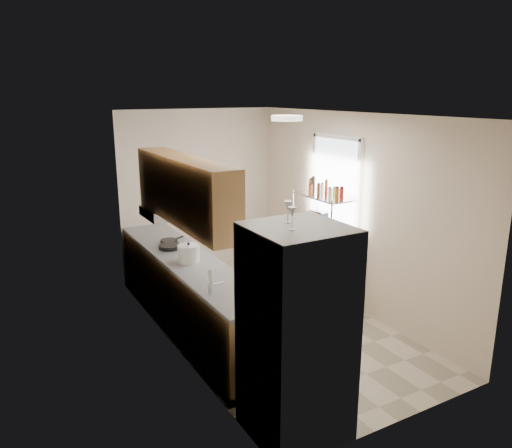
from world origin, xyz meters
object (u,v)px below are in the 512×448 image
(refrigerator, at_px, (296,334))
(rice_cooker, at_px, (189,253))
(cutting_board, at_px, (329,233))
(espresso_machine, at_px, (319,220))
(frying_pan_large, at_px, (170,247))

(refrigerator, height_order, rice_cooker, refrigerator)
(rice_cooker, xyz_separation_m, cutting_board, (1.95, -0.15, 0.02))
(rice_cooker, height_order, cutting_board, rice_cooker)
(refrigerator, distance_m, rice_cooker, 2.16)
(refrigerator, xyz_separation_m, espresso_machine, (1.90, 2.28, 0.22))
(frying_pan_large, relative_size, cutting_board, 0.68)
(rice_cooker, height_order, frying_pan_large, rice_cooker)
(rice_cooker, bearing_deg, frying_pan_large, 91.68)
(refrigerator, relative_size, rice_cooker, 7.08)
(frying_pan_large, distance_m, cutting_board, 2.11)
(rice_cooker, distance_m, cutting_board, 1.95)
(espresso_machine, bearing_deg, rice_cooker, 171.46)
(refrigerator, bearing_deg, cutting_board, 46.85)
(refrigerator, distance_m, cutting_board, 2.75)
(refrigerator, distance_m, espresso_machine, 2.97)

